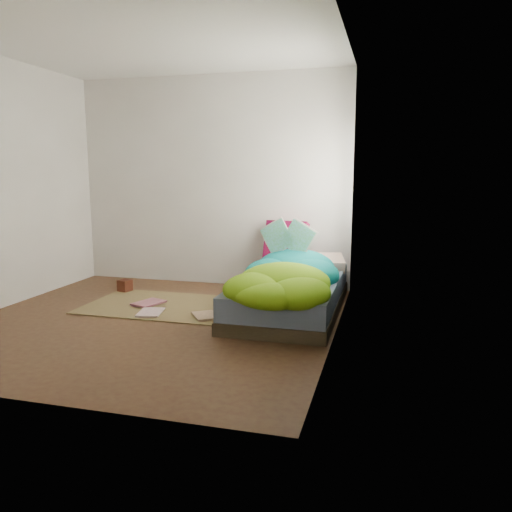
# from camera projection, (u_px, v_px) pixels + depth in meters

# --- Properties ---
(ground) EXTENTS (3.50, 3.50, 0.00)m
(ground) POSITION_uv_depth(u_px,v_px,m) (151.00, 321.00, 4.81)
(ground) COLOR #422419
(ground) RESTS_ON ground
(room_walls) EXTENTS (3.54, 3.54, 2.62)m
(room_walls) POSITION_uv_depth(u_px,v_px,m) (147.00, 149.00, 4.54)
(room_walls) COLOR silver
(room_walls) RESTS_ON ground
(bed) EXTENTS (1.00, 2.00, 0.34)m
(bed) POSITION_uv_depth(u_px,v_px,m) (290.00, 295.00, 5.15)
(bed) COLOR #32291B
(bed) RESTS_ON ground
(duvet) EXTENTS (0.96, 1.84, 0.34)m
(duvet) POSITION_uv_depth(u_px,v_px,m) (286.00, 266.00, 4.89)
(duvet) COLOR #087682
(duvet) RESTS_ON bed
(rug) EXTENTS (1.60, 1.10, 0.01)m
(rug) POSITION_uv_depth(u_px,v_px,m) (162.00, 305.00, 5.37)
(rug) COLOR brown
(rug) RESTS_ON ground
(pillow_floral) EXTENTS (0.64, 0.48, 0.13)m
(pillow_floral) POSITION_uv_depth(u_px,v_px,m) (318.00, 263.00, 5.66)
(pillow_floral) COLOR beige
(pillow_floral) RESTS_ON bed
(pillow_magenta) EXTENTS (0.52, 0.21, 0.50)m
(pillow_magenta) POSITION_uv_depth(u_px,v_px,m) (286.00, 243.00, 5.95)
(pillow_magenta) COLOR #4F0531
(pillow_magenta) RESTS_ON bed
(open_book) EXTENTS (0.52, 0.18, 0.31)m
(open_book) POSITION_uv_depth(u_px,v_px,m) (288.00, 228.00, 5.30)
(open_book) COLOR green
(open_book) RESTS_ON duvet
(wooden_box) EXTENTS (0.16, 0.16, 0.13)m
(wooden_box) POSITION_uv_depth(u_px,v_px,m) (125.00, 285.00, 5.98)
(wooden_box) COLOR #38100C
(wooden_box) RESTS_ON rug
(floor_book_a) EXTENTS (0.29, 0.35, 0.02)m
(floor_book_a) POSITION_uv_depth(u_px,v_px,m) (139.00, 312.00, 5.03)
(floor_book_a) COLOR silver
(floor_book_a) RESTS_ON rug
(floor_book_b) EXTENTS (0.34, 0.39, 0.03)m
(floor_book_b) POSITION_uv_depth(u_px,v_px,m) (141.00, 302.00, 5.43)
(floor_book_b) COLOR #C06F84
(floor_book_b) RESTS_ON rug
(floor_book_c) EXTENTS (0.36, 0.38, 0.02)m
(floor_book_c) POSITION_uv_depth(u_px,v_px,m) (195.00, 317.00, 4.87)
(floor_book_c) COLOR tan
(floor_book_c) RESTS_ON rug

